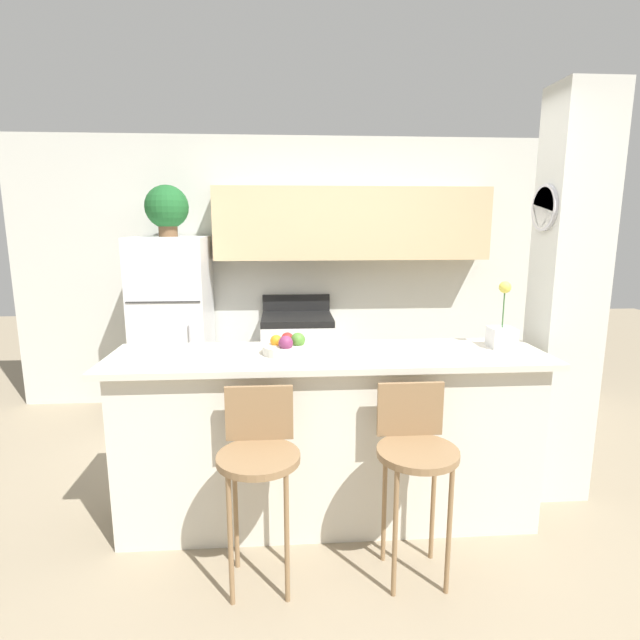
{
  "coord_description": "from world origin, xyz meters",
  "views": [
    {
      "loc": [
        -0.25,
        -2.74,
        1.76
      ],
      "look_at": [
        0.0,
        0.74,
        1.08
      ],
      "focal_mm": 28.0,
      "sensor_mm": 36.0,
      "label": 1
    }
  ],
  "objects_px": {
    "bar_stool_left": "(259,457)",
    "fruit_bowl": "(287,346)",
    "stove_range": "(297,363)",
    "trash_bin": "(234,402)",
    "orchid_vase": "(502,331)",
    "refrigerator": "(174,328)",
    "bar_stool_right": "(415,452)",
    "potted_plant_on_fridge": "(167,208)"
  },
  "relations": [
    {
      "from": "stove_range",
      "to": "bar_stool_right",
      "type": "height_order",
      "value": "stove_range"
    },
    {
      "from": "stove_range",
      "to": "bar_stool_right",
      "type": "relative_size",
      "value": 1.11
    },
    {
      "from": "bar_stool_right",
      "to": "potted_plant_on_fridge",
      "type": "height_order",
      "value": "potted_plant_on_fridge"
    },
    {
      "from": "refrigerator",
      "to": "fruit_bowl",
      "type": "height_order",
      "value": "refrigerator"
    },
    {
      "from": "refrigerator",
      "to": "potted_plant_on_fridge",
      "type": "distance_m",
      "value": 1.06
    },
    {
      "from": "refrigerator",
      "to": "bar_stool_left",
      "type": "xyz_separation_m",
      "value": [
        0.87,
        -2.24,
        -0.17
      ]
    },
    {
      "from": "orchid_vase",
      "to": "stove_range",
      "type": "bearing_deg",
      "value": 124.41
    },
    {
      "from": "refrigerator",
      "to": "stove_range",
      "type": "distance_m",
      "value": 1.17
    },
    {
      "from": "trash_bin",
      "to": "orchid_vase",
      "type": "bearing_deg",
      "value": -39.33
    },
    {
      "from": "orchid_vase",
      "to": "bar_stool_right",
      "type": "bearing_deg",
      "value": -138.67
    },
    {
      "from": "bar_stool_left",
      "to": "bar_stool_right",
      "type": "distance_m",
      "value": 0.76
    },
    {
      "from": "refrigerator",
      "to": "bar_stool_left",
      "type": "bearing_deg",
      "value": -68.8
    },
    {
      "from": "refrigerator",
      "to": "fruit_bowl",
      "type": "relative_size",
      "value": 5.89
    },
    {
      "from": "potted_plant_on_fridge",
      "to": "stove_range",
      "type": "bearing_deg",
      "value": 2.73
    },
    {
      "from": "orchid_vase",
      "to": "trash_bin",
      "type": "xyz_separation_m",
      "value": [
        -1.75,
        1.44,
        -0.93
      ]
    },
    {
      "from": "refrigerator",
      "to": "orchid_vase",
      "type": "bearing_deg",
      "value": -36.02
    },
    {
      "from": "refrigerator",
      "to": "bar_stool_right",
      "type": "height_order",
      "value": "refrigerator"
    },
    {
      "from": "fruit_bowl",
      "to": "potted_plant_on_fridge",
      "type": "bearing_deg",
      "value": 120.55
    },
    {
      "from": "trash_bin",
      "to": "bar_stool_left",
      "type": "bearing_deg",
      "value": -80.67
    },
    {
      "from": "refrigerator",
      "to": "bar_stool_right",
      "type": "bearing_deg",
      "value": -53.94
    },
    {
      "from": "refrigerator",
      "to": "bar_stool_right",
      "type": "xyz_separation_m",
      "value": [
        1.63,
        -2.24,
        -0.17
      ]
    },
    {
      "from": "stove_range",
      "to": "potted_plant_on_fridge",
      "type": "distance_m",
      "value": 1.8
    },
    {
      "from": "bar_stool_left",
      "to": "refrigerator",
      "type": "bearing_deg",
      "value": 111.2
    },
    {
      "from": "bar_stool_left",
      "to": "trash_bin",
      "type": "bearing_deg",
      "value": 99.33
    },
    {
      "from": "orchid_vase",
      "to": "trash_bin",
      "type": "bearing_deg",
      "value": 140.67
    },
    {
      "from": "refrigerator",
      "to": "potted_plant_on_fridge",
      "type": "height_order",
      "value": "potted_plant_on_fridge"
    },
    {
      "from": "stove_range",
      "to": "trash_bin",
      "type": "relative_size",
      "value": 2.82
    },
    {
      "from": "refrigerator",
      "to": "trash_bin",
      "type": "distance_m",
      "value": 0.86
    },
    {
      "from": "bar_stool_left",
      "to": "orchid_vase",
      "type": "relative_size",
      "value": 2.43
    },
    {
      "from": "refrigerator",
      "to": "stove_range",
      "type": "relative_size",
      "value": 1.53
    },
    {
      "from": "bar_stool_left",
      "to": "fruit_bowl",
      "type": "bearing_deg",
      "value": 74.46
    },
    {
      "from": "refrigerator",
      "to": "trash_bin",
      "type": "xyz_separation_m",
      "value": [
        0.54,
        -0.23,
        -0.63
      ]
    },
    {
      "from": "refrigerator",
      "to": "bar_stool_left",
      "type": "distance_m",
      "value": 2.41
    },
    {
      "from": "stove_range",
      "to": "orchid_vase",
      "type": "height_order",
      "value": "orchid_vase"
    },
    {
      "from": "stove_range",
      "to": "fruit_bowl",
      "type": "relative_size",
      "value": 3.85
    },
    {
      "from": "refrigerator",
      "to": "bar_stool_left",
      "type": "height_order",
      "value": "refrigerator"
    },
    {
      "from": "bar_stool_left",
      "to": "fruit_bowl",
      "type": "xyz_separation_m",
      "value": [
        0.15,
        0.52,
        0.41
      ]
    },
    {
      "from": "bar_stool_right",
      "to": "orchid_vase",
      "type": "relative_size",
      "value": 2.43
    },
    {
      "from": "bar_stool_left",
      "to": "bar_stool_right",
      "type": "relative_size",
      "value": 1.0
    },
    {
      "from": "bar_stool_right",
      "to": "orchid_vase",
      "type": "height_order",
      "value": "orchid_vase"
    },
    {
      "from": "bar_stool_right",
      "to": "orchid_vase",
      "type": "xyz_separation_m",
      "value": [
        0.66,
        0.58,
        0.47
      ]
    },
    {
      "from": "stove_range",
      "to": "trash_bin",
      "type": "height_order",
      "value": "stove_range"
    }
  ]
}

